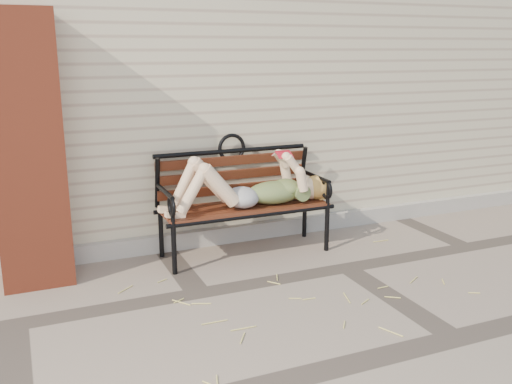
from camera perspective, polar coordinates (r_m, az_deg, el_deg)
name	(u,v)px	position (r m, az deg, el deg)	size (l,w,h in m)	color
ground	(347,268)	(4.71, 9.06, -7.49)	(80.00, 80.00, 0.00)	gray
house_wall	(220,67)	(7.09, -3.65, 12.39)	(8.00, 4.00, 3.00)	beige
foundation_strip	(293,225)	(5.48, 3.72, -3.36)	(8.00, 0.10, 0.15)	#ADA59C
brick_pillar	(27,151)	(4.49, -21.95, 3.86)	(0.50, 0.50, 2.00)	#993922
garden_bench	(241,188)	(4.88, -1.53, 0.42)	(1.55, 0.62, 1.00)	black
reading_woman	(248,187)	(4.77, -0.85, 0.50)	(1.46, 0.33, 0.46)	#0A4049
straw_scatter	(372,295)	(4.24, 11.55, -10.08)	(2.93, 1.74, 0.01)	#D5C767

